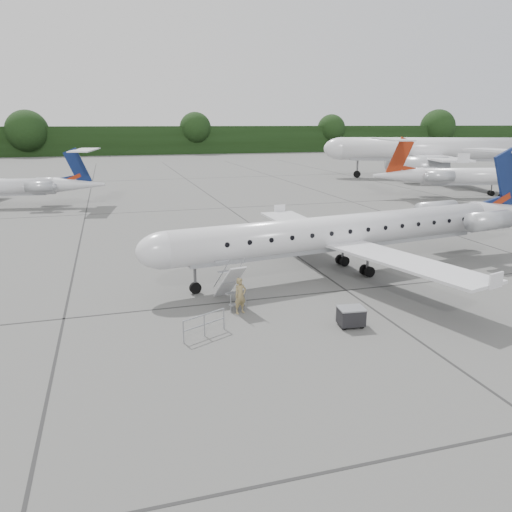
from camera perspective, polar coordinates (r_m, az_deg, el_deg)
name	(u,v)px	position (r m, az deg, el deg)	size (l,w,h in m)	color
ground	(433,304)	(27.30, 19.62, -5.24)	(320.00, 320.00, 0.00)	#5E5E5B
treeline	(162,140)	(151.42, -10.73, 12.86)	(260.00, 4.00, 8.00)	black
main_regional_jet	(343,215)	(30.74, 9.95, 4.63)	(28.21, 20.31, 7.23)	silver
airstair	(229,283)	(25.46, -3.05, -3.10)	(0.85, 2.48, 2.27)	silver
passenger	(240,296)	(24.32, -1.81, -4.56)	(0.66, 0.43, 1.80)	olive
safety_railing	(204,325)	(22.02, -5.92, -7.90)	(2.20, 0.08, 1.00)	gray
baggage_cart	(351,316)	(23.30, 10.81, -6.81)	(1.12, 0.91, 0.97)	black
bg_narrowbody	(431,138)	(88.66, 19.36, 12.65)	(37.02, 26.65, 13.29)	silver
bg_regional_right	(508,168)	(69.77, 26.83, 9.00)	(27.73, 19.97, 7.28)	silver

